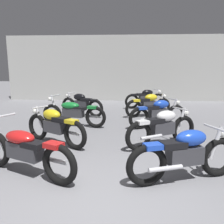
{
  "coord_description": "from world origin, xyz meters",
  "views": [
    {
      "loc": [
        0.4,
        -2.73,
        1.79
      ],
      "look_at": [
        0.0,
        3.93,
        0.55
      ],
      "focal_mm": 37.46,
      "sensor_mm": 36.0,
      "label": 1
    }
  ],
  "objects_px": {
    "motorcycle_left_row_0": "(24,149)",
    "motorcycle_left_row_1": "(55,126)",
    "motorcycle_left_row_2": "(73,112)",
    "motorcycle_left_row_3": "(81,104)",
    "motorcycle_right_row_2": "(158,113)",
    "motorcycle_right_row_4": "(146,98)",
    "motorcycle_right_row_0": "(185,154)",
    "motorcycle_right_row_3": "(149,104)",
    "motorcycle_right_row_1": "(163,127)"
  },
  "relations": [
    {
      "from": "motorcycle_left_row_0",
      "to": "motorcycle_left_row_1",
      "type": "bearing_deg",
      "value": 89.46
    },
    {
      "from": "motorcycle_left_row_2",
      "to": "motorcycle_left_row_3",
      "type": "height_order",
      "value": "motorcycle_left_row_2"
    },
    {
      "from": "motorcycle_right_row_2",
      "to": "motorcycle_right_row_4",
      "type": "bearing_deg",
      "value": 91.63
    },
    {
      "from": "motorcycle_right_row_0",
      "to": "motorcycle_right_row_3",
      "type": "bearing_deg",
      "value": 90.89
    },
    {
      "from": "motorcycle_left_row_2",
      "to": "motorcycle_right_row_0",
      "type": "distance_m",
      "value": 4.39
    },
    {
      "from": "motorcycle_right_row_1",
      "to": "motorcycle_left_row_0",
      "type": "bearing_deg",
      "value": -147.28
    },
    {
      "from": "motorcycle_right_row_3",
      "to": "motorcycle_right_row_2",
      "type": "bearing_deg",
      "value": -85.78
    },
    {
      "from": "motorcycle_right_row_2",
      "to": "motorcycle_right_row_3",
      "type": "xyz_separation_m",
      "value": [
        -0.13,
        1.71,
        0.0
      ]
    },
    {
      "from": "motorcycle_right_row_1",
      "to": "motorcycle_right_row_4",
      "type": "xyz_separation_m",
      "value": [
        0.04,
        5.4,
        0.0
      ]
    },
    {
      "from": "motorcycle_right_row_2",
      "to": "motorcycle_left_row_1",
      "type": "bearing_deg",
      "value": -145.99
    },
    {
      "from": "motorcycle_left_row_0",
      "to": "motorcycle_left_row_1",
      "type": "height_order",
      "value": "motorcycle_left_row_0"
    },
    {
      "from": "motorcycle_left_row_0",
      "to": "motorcycle_left_row_2",
      "type": "bearing_deg",
      "value": 89.32
    },
    {
      "from": "motorcycle_left_row_2",
      "to": "motorcycle_right_row_0",
      "type": "height_order",
      "value": "motorcycle_left_row_2"
    },
    {
      "from": "motorcycle_left_row_3",
      "to": "motorcycle_right_row_1",
      "type": "distance_m",
      "value": 4.35
    },
    {
      "from": "motorcycle_left_row_1",
      "to": "motorcycle_left_row_0",
      "type": "bearing_deg",
      "value": -90.54
    },
    {
      "from": "motorcycle_right_row_0",
      "to": "motorcycle_left_row_2",
      "type": "bearing_deg",
      "value": 126.58
    },
    {
      "from": "motorcycle_left_row_2",
      "to": "motorcycle_left_row_1",
      "type": "bearing_deg",
      "value": -90.81
    },
    {
      "from": "motorcycle_right_row_0",
      "to": "motorcycle_right_row_1",
      "type": "relative_size",
      "value": 1.08
    },
    {
      "from": "motorcycle_right_row_2",
      "to": "motorcycle_left_row_3",
      "type": "bearing_deg",
      "value": 147.96
    },
    {
      "from": "motorcycle_left_row_2",
      "to": "motorcycle_right_row_1",
      "type": "height_order",
      "value": "motorcycle_left_row_2"
    },
    {
      "from": "motorcycle_right_row_2",
      "to": "motorcycle_right_row_4",
      "type": "relative_size",
      "value": 0.97
    },
    {
      "from": "motorcycle_left_row_3",
      "to": "motorcycle_right_row_2",
      "type": "relative_size",
      "value": 0.98
    },
    {
      "from": "motorcycle_left_row_0",
      "to": "motorcycle_left_row_1",
      "type": "distance_m",
      "value": 1.65
    },
    {
      "from": "motorcycle_right_row_0",
      "to": "motorcycle_right_row_1",
      "type": "distance_m",
      "value": 1.71
    },
    {
      "from": "motorcycle_right_row_0",
      "to": "motorcycle_left_row_0",
      "type": "bearing_deg",
      "value": 178.5
    },
    {
      "from": "motorcycle_left_row_1",
      "to": "motorcycle_right_row_1",
      "type": "relative_size",
      "value": 0.99
    },
    {
      "from": "motorcycle_left_row_1",
      "to": "motorcycle_left_row_2",
      "type": "bearing_deg",
      "value": 89.19
    },
    {
      "from": "motorcycle_right_row_0",
      "to": "motorcycle_right_row_3",
      "type": "relative_size",
      "value": 1.05
    },
    {
      "from": "motorcycle_left_row_3",
      "to": "motorcycle_right_row_4",
      "type": "relative_size",
      "value": 0.95
    },
    {
      "from": "motorcycle_right_row_0",
      "to": "motorcycle_right_row_3",
      "type": "xyz_separation_m",
      "value": [
        -0.08,
        5.24,
        0.0
      ]
    },
    {
      "from": "motorcycle_left_row_1",
      "to": "motorcycle_right_row_0",
      "type": "distance_m",
      "value": 3.15
    },
    {
      "from": "motorcycle_right_row_3",
      "to": "motorcycle_left_row_3",
      "type": "bearing_deg",
      "value": -179.69
    },
    {
      "from": "motorcycle_right_row_1",
      "to": "motorcycle_right_row_3",
      "type": "relative_size",
      "value": 0.97
    },
    {
      "from": "motorcycle_left_row_3",
      "to": "motorcycle_right_row_0",
      "type": "xyz_separation_m",
      "value": [
        2.67,
        -5.23,
        0.0
      ]
    },
    {
      "from": "motorcycle_left_row_2",
      "to": "motorcycle_left_row_3",
      "type": "bearing_deg",
      "value": 91.76
    },
    {
      "from": "motorcycle_left_row_1",
      "to": "motorcycle_right_row_4",
      "type": "relative_size",
      "value": 0.92
    },
    {
      "from": "motorcycle_left_row_0",
      "to": "motorcycle_right_row_4",
      "type": "xyz_separation_m",
      "value": [
        2.6,
        7.04,
        0.01
      ]
    },
    {
      "from": "motorcycle_left_row_0",
      "to": "motorcycle_right_row_0",
      "type": "bearing_deg",
      "value": -1.5
    },
    {
      "from": "motorcycle_left_row_2",
      "to": "motorcycle_right_row_0",
      "type": "bearing_deg",
      "value": -53.42
    },
    {
      "from": "motorcycle_right_row_4",
      "to": "motorcycle_left_row_2",
      "type": "bearing_deg",
      "value": -125.48
    },
    {
      "from": "motorcycle_left_row_1",
      "to": "motorcycle_left_row_3",
      "type": "xyz_separation_m",
      "value": [
        -0.03,
        3.51,
        0.0
      ]
    },
    {
      "from": "motorcycle_left_row_3",
      "to": "motorcycle_right_row_3",
      "type": "height_order",
      "value": "same"
    },
    {
      "from": "motorcycle_left_row_0",
      "to": "motorcycle_left_row_3",
      "type": "relative_size",
      "value": 1.11
    },
    {
      "from": "motorcycle_right_row_0",
      "to": "motorcycle_right_row_1",
      "type": "bearing_deg",
      "value": 93.29
    },
    {
      "from": "motorcycle_left_row_2",
      "to": "motorcycle_right_row_3",
      "type": "xyz_separation_m",
      "value": [
        2.53,
        1.72,
        0.01
      ]
    },
    {
      "from": "motorcycle_right_row_1",
      "to": "motorcycle_right_row_2",
      "type": "relative_size",
      "value": 0.95
    },
    {
      "from": "motorcycle_right_row_0",
      "to": "motorcycle_right_row_2",
      "type": "distance_m",
      "value": 3.53
    },
    {
      "from": "motorcycle_right_row_4",
      "to": "motorcycle_left_row_1",
      "type": "bearing_deg",
      "value": -115.59
    },
    {
      "from": "motorcycle_left_row_0",
      "to": "motorcycle_right_row_3",
      "type": "xyz_separation_m",
      "value": [
        2.57,
        5.17,
        0.01
      ]
    },
    {
      "from": "motorcycle_left_row_2",
      "to": "motorcycle_right_row_2",
      "type": "bearing_deg",
      "value": 0.14
    }
  ]
}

